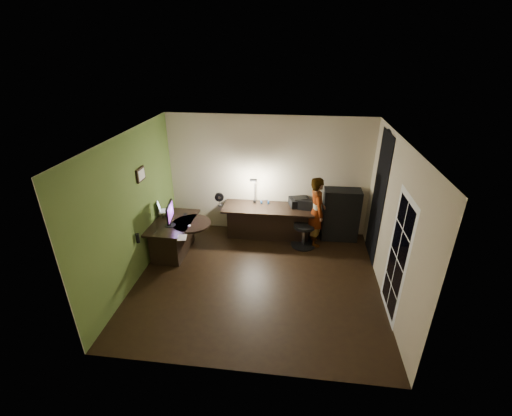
# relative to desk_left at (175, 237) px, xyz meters

# --- Properties ---
(floor) EXTENTS (4.50, 4.00, 0.01)m
(floor) POSITION_rel_desk_left_xyz_m (1.83, -0.74, -0.37)
(floor) COLOR black
(floor) RESTS_ON ground
(ceiling) EXTENTS (4.50, 4.00, 0.01)m
(ceiling) POSITION_rel_desk_left_xyz_m (1.83, -0.74, 2.34)
(ceiling) COLOR silver
(ceiling) RESTS_ON floor
(wall_back) EXTENTS (4.50, 0.01, 2.70)m
(wall_back) POSITION_rel_desk_left_xyz_m (1.83, 1.26, 0.98)
(wall_back) COLOR #BDAE8E
(wall_back) RESTS_ON floor
(wall_front) EXTENTS (4.50, 0.01, 2.70)m
(wall_front) POSITION_rel_desk_left_xyz_m (1.83, -2.75, 0.98)
(wall_front) COLOR #BDAE8E
(wall_front) RESTS_ON floor
(wall_left) EXTENTS (0.01, 4.00, 2.70)m
(wall_left) POSITION_rel_desk_left_xyz_m (-0.42, -0.74, 0.98)
(wall_left) COLOR #BDAE8E
(wall_left) RESTS_ON floor
(wall_right) EXTENTS (0.01, 4.00, 2.70)m
(wall_right) POSITION_rel_desk_left_xyz_m (4.08, -0.74, 0.98)
(wall_right) COLOR #BDAE8E
(wall_right) RESTS_ON floor
(green_wall_overlay) EXTENTS (0.00, 4.00, 2.70)m
(green_wall_overlay) POSITION_rel_desk_left_xyz_m (-0.41, -0.74, 0.98)
(green_wall_overlay) COLOR #4C6428
(green_wall_overlay) RESTS_ON floor
(arched_doorway) EXTENTS (0.01, 0.90, 2.60)m
(arched_doorway) POSITION_rel_desk_left_xyz_m (4.07, 0.41, 0.93)
(arched_doorway) COLOR black
(arched_doorway) RESTS_ON floor
(french_door) EXTENTS (0.02, 0.92, 2.10)m
(french_door) POSITION_rel_desk_left_xyz_m (4.07, -1.29, 0.68)
(french_door) COLOR white
(french_door) RESTS_ON floor
(framed_picture) EXTENTS (0.04, 0.30, 0.25)m
(framed_picture) POSITION_rel_desk_left_xyz_m (-0.39, -0.29, 1.48)
(framed_picture) COLOR black
(framed_picture) RESTS_ON wall_left
(desk_left) EXTENTS (0.81, 1.29, 0.74)m
(desk_left) POSITION_rel_desk_left_xyz_m (0.00, 0.00, 0.00)
(desk_left) COLOR black
(desk_left) RESTS_ON floor
(desk_right) EXTENTS (2.01, 0.72, 0.75)m
(desk_right) POSITION_rel_desk_left_xyz_m (1.88, 0.89, 0.01)
(desk_right) COLOR black
(desk_right) RESTS_ON floor
(cabinet) EXTENTS (0.80, 0.41, 1.19)m
(cabinet) POSITION_rel_desk_left_xyz_m (3.49, 1.04, 0.23)
(cabinet) COLOR black
(cabinet) RESTS_ON floor
(laptop_stand) EXTENTS (0.26, 0.22, 0.10)m
(laptop_stand) POSITION_rel_desk_left_xyz_m (-0.23, 0.27, 0.41)
(laptop_stand) COLOR silver
(laptop_stand) RESTS_ON desk_left
(laptop) EXTENTS (0.42, 0.41, 0.22)m
(laptop) POSITION_rel_desk_left_xyz_m (-0.23, 0.27, 0.58)
(laptop) COLOR silver
(laptop) RESTS_ON laptop_stand
(monitor) EXTENTS (0.19, 0.54, 0.35)m
(monitor) POSITION_rel_desk_left_xyz_m (0.01, -0.16, 0.54)
(monitor) COLOR black
(monitor) RESTS_ON desk_left
(mouse) EXTENTS (0.08, 0.10, 0.03)m
(mouse) POSITION_rel_desk_left_xyz_m (0.39, -0.15, 0.38)
(mouse) COLOR silver
(mouse) RESTS_ON desk_left
(phone) EXTENTS (0.11, 0.15, 0.01)m
(phone) POSITION_rel_desk_left_xyz_m (0.15, 0.36, 0.37)
(phone) COLOR black
(phone) RESTS_ON desk_left
(pen) EXTENTS (0.01, 0.15, 0.01)m
(pen) POSITION_rel_desk_left_xyz_m (-0.19, -0.47, 0.37)
(pen) COLOR black
(pen) RESTS_ON desk_left
(speaker) EXTENTS (0.09, 0.09, 0.18)m
(speaker) POSITION_rel_desk_left_xyz_m (-0.36, -0.85, 0.45)
(speaker) COLOR black
(speaker) RESTS_ON desk_left
(notepad) EXTENTS (0.21, 0.26, 0.01)m
(notepad) POSITION_rel_desk_left_xyz_m (0.39, -0.59, 0.37)
(notepad) COLOR silver
(notepad) RESTS_ON desk_left
(desk_fan) EXTENTS (0.22, 0.14, 0.31)m
(desk_fan) POSITION_rel_desk_left_xyz_m (0.80, 0.84, 0.54)
(desk_fan) COLOR black
(desk_fan) RESTS_ON desk_right
(headphones) EXTENTS (0.22, 0.13, 0.10)m
(headphones) POSITION_rel_desk_left_xyz_m (1.78, 1.06, 0.43)
(headphones) COLOR navy
(headphones) RESTS_ON desk_right
(printer) EXTENTS (0.52, 0.45, 0.19)m
(printer) POSITION_rel_desk_left_xyz_m (2.56, 1.06, 0.48)
(printer) COLOR black
(printer) RESTS_ON desk_right
(desk_lamp) EXTENTS (0.19, 0.33, 0.71)m
(desk_lamp) POSITION_rel_desk_left_xyz_m (1.55, 1.09, 0.74)
(desk_lamp) COLOR black
(desk_lamp) RESTS_ON desk_right
(office_chair) EXTENTS (0.62, 0.62, 0.97)m
(office_chair) POSITION_rel_desk_left_xyz_m (2.69, 0.62, 0.12)
(office_chair) COLOR black
(office_chair) RESTS_ON floor
(person) EXTENTS (0.47, 0.62, 1.56)m
(person) POSITION_rel_desk_left_xyz_m (2.93, 0.73, 0.41)
(person) COLOR #D8A88C
(person) RESTS_ON floor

